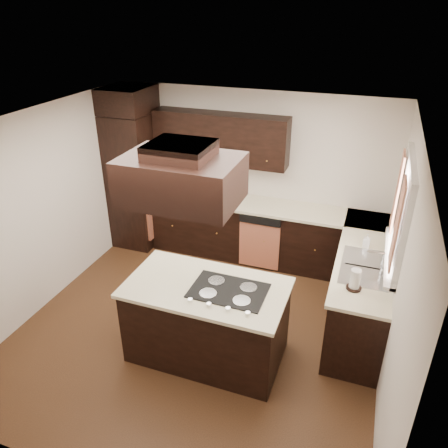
{
  "coord_description": "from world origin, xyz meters",
  "views": [
    {
      "loc": [
        1.69,
        -3.87,
        3.61
      ],
      "look_at": [
        0.1,
        0.6,
        1.15
      ],
      "focal_mm": 35.0,
      "sensor_mm": 36.0,
      "label": 1
    }
  ],
  "objects": [
    {
      "name": "blender_pitcher",
      "position": [
        -0.83,
        1.8,
        1.15
      ],
      "size": [
        0.13,
        0.13,
        0.26
      ],
      "primitive_type": "cone",
      "color": "silver",
      "rests_on": "blender_base"
    },
    {
      "name": "paper_towel",
      "position": [
        1.71,
        0.08,
        1.04
      ],
      "size": [
        0.14,
        0.14,
        0.23
      ],
      "primitive_type": "cylinder",
      "rotation": [
        0.0,
        0.0,
        0.35
      ],
      "color": "silver",
      "rests_on": "countertop_right"
    },
    {
      "name": "soap_bottle",
      "position": [
        1.78,
        1.03,
        1.01
      ],
      "size": [
        0.08,
        0.09,
        0.17
      ],
      "primitive_type": "imported",
      "rotation": [
        0.0,
        0.0,
        -0.1
      ],
      "color": "silver",
      "rests_on": "countertop_right"
    },
    {
      "name": "wall_back",
      "position": [
        0.0,
        2.11,
        1.25
      ],
      "size": [
        4.2,
        0.02,
        2.5
      ],
      "primitive_type": "cube",
      "color": "silver",
      "rests_on": "ground"
    },
    {
      "name": "blender_base",
      "position": [
        -0.83,
        1.8,
        0.97
      ],
      "size": [
        0.15,
        0.15,
        0.1
      ],
      "primitive_type": "cylinder",
      "color": "silver",
      "rests_on": "countertop_back"
    },
    {
      "name": "sink_rim",
      "position": [
        1.8,
        0.55,
        0.92
      ],
      "size": [
        0.52,
        0.84,
        0.01
      ],
      "primitive_type": "cube",
      "color": "silver",
      "rests_on": "countertop_right"
    },
    {
      "name": "range_hood",
      "position": [
        0.1,
        -0.55,
        2.16
      ],
      "size": [
        1.05,
        0.72,
        0.42
      ],
      "primitive_type": "cube",
      "color": "black",
      "rests_on": "ceiling"
    },
    {
      "name": "curtain_left",
      "position": [
        2.01,
        0.13,
        1.7
      ],
      "size": [
        0.02,
        0.34,
        0.9
      ],
      "primitive_type": "cube",
      "color": "beige",
      "rests_on": "wall_right"
    },
    {
      "name": "ceiling",
      "position": [
        0.0,
        0.0,
        2.51
      ],
      "size": [
        4.2,
        4.2,
        0.02
      ],
      "primitive_type": "cube",
      "color": "white",
      "rests_on": "ground"
    },
    {
      "name": "oven_column",
      "position": [
        -1.78,
        1.71,
        1.06
      ],
      "size": [
        0.65,
        0.75,
        2.12
      ],
      "primitive_type": "cube",
      "color": "black",
      "rests_on": "floor"
    },
    {
      "name": "window_pane",
      "position": [
        2.1,
        0.55,
        1.65
      ],
      "size": [
        0.0,
        1.2,
        1.0
      ],
      "primitive_type": "cube",
      "color": "white",
      "rests_on": "wall_right"
    },
    {
      "name": "base_cabinets_back",
      "position": [
        0.03,
        1.8,
        0.44
      ],
      "size": [
        2.93,
        0.6,
        0.88
      ],
      "primitive_type": "cube",
      "color": "black",
      "rests_on": "floor"
    },
    {
      "name": "curtain_right",
      "position": [
        2.01,
        0.97,
        1.7
      ],
      "size": [
        0.02,
        0.34,
        0.9
      ],
      "primitive_type": "cube",
      "color": "beige",
      "rests_on": "wall_right"
    },
    {
      "name": "countertop_back",
      "position": [
        0.03,
        1.79,
        0.9
      ],
      "size": [
        2.93,
        0.63,
        0.04
      ],
      "primitive_type": "cube",
      "color": "beige",
      "rests_on": "base_cabinets_back"
    },
    {
      "name": "island_top",
      "position": [
        0.25,
        -0.38,
        0.9
      ],
      "size": [
        1.72,
        0.98,
        0.04
      ],
      "primitive_type": "cube",
      "rotation": [
        0.0,
        0.0,
        -0.01
      ],
      "color": "beige",
      "rests_on": "island"
    },
    {
      "name": "wall_left",
      "position": [
        -2.11,
        0.0,
        1.25
      ],
      "size": [
        0.02,
        4.2,
        2.5
      ],
      "primitive_type": "cube",
      "color": "silver",
      "rests_on": "ground"
    },
    {
      "name": "mixing_bowl",
      "position": [
        -1.22,
        1.73,
        0.95
      ],
      "size": [
        0.29,
        0.29,
        0.06
      ],
      "primitive_type": "imported",
      "rotation": [
        0.0,
        0.0,
        -0.12
      ],
      "color": "silver",
      "rests_on": "countertop_back"
    },
    {
      "name": "wall_oven_face",
      "position": [
        -1.43,
        1.71,
        1.12
      ],
      "size": [
        0.05,
        0.62,
        0.78
      ],
      "primitive_type": "cube",
      "color": "#CF7252",
      "rests_on": "oven_column"
    },
    {
      "name": "spice_rack",
      "position": [
        -0.76,
        1.8,
        1.06
      ],
      "size": [
        0.35,
        0.16,
        0.29
      ],
      "primitive_type": "cube",
      "rotation": [
        0.0,
        0.0,
        0.23
      ],
      "color": "black",
      "rests_on": "countertop_back"
    },
    {
      "name": "base_cabinets_right",
      "position": [
        1.8,
        0.9,
        0.44
      ],
      "size": [
        0.6,
        2.4,
        0.88
      ],
      "primitive_type": "cube",
      "color": "black",
      "rests_on": "floor"
    },
    {
      "name": "window_frame",
      "position": [
        2.07,
        0.55,
        1.65
      ],
      "size": [
        0.06,
        1.32,
        1.12
      ],
      "primitive_type": "cube",
      "color": "silver",
      "rests_on": "wall_right"
    },
    {
      "name": "floor",
      "position": [
        0.0,
        0.0,
        -0.01
      ],
      "size": [
        4.2,
        4.2,
        0.02
      ],
      "primitive_type": "cube",
      "color": "brown",
      "rests_on": "ground"
    },
    {
      "name": "wall_right",
      "position": [
        2.11,
        0.0,
        1.25
      ],
      "size": [
        0.02,
        4.2,
        2.5
      ],
      "primitive_type": "cube",
      "color": "silver",
      "rests_on": "ground"
    },
    {
      "name": "wall_front",
      "position": [
        0.0,
        -2.11,
        1.25
      ],
      "size": [
        4.2,
        0.02,
        2.5
      ],
      "primitive_type": "cube",
      "color": "silver",
      "rests_on": "ground"
    },
    {
      "name": "cooktop",
      "position": [
        0.5,
        -0.39,
        0.93
      ],
      "size": [
        0.78,
        0.53,
        0.01
      ],
      "primitive_type": "cube",
      "rotation": [
        0.0,
        0.0,
        -0.01
      ],
      "color": "black",
      "rests_on": "island_top"
    },
    {
      "name": "upper_cabinets",
      "position": [
        -0.43,
        1.93,
        1.81
      ],
      "size": [
        2.0,
        0.34,
        0.72
      ],
      "primitive_type": "cube",
      "color": "black",
      "rests_on": "wall_back"
    },
    {
      "name": "countertop_right",
      "position": [
        1.79,
        0.9,
        0.9
      ],
      "size": [
        0.63,
        2.4,
        0.04
      ],
      "primitive_type": "cube",
      "color": "beige",
      "rests_on": "base_cabinets_right"
    },
    {
      "name": "island",
      "position": [
        0.25,
        -0.38,
        0.44
      ],
      "size": [
        1.66,
        0.91,
        0.88
      ],
      "primitive_type": "cube",
      "rotation": [
        0.0,
        0.0,
        -0.01
      ],
      "color": "black",
      "rests_on": "floor"
    },
    {
      "name": "dishwasher_front",
      "position": [
        0.33,
        1.5,
        0.4
      ],
      "size": [
        0.6,
        0.05,
        0.72
      ],
      "primitive_type": "cube",
      "color": "#CF7252",
      "rests_on": "floor"
    },
    {
      "name": "hood_duct",
      "position": [
        0.1,
        -0.55,
        2.44
      ],
      "size": [
        0.55,
        0.5,
        0.13
      ],
      "primitive_type": "cube",
      "color": "black",
      "rests_on": "ceiling"
    }
  ]
}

